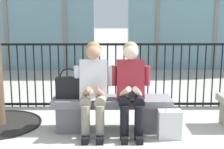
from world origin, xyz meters
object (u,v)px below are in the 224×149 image
object	(u,v)px
handbag_on_bench	(69,87)
shopping_bag	(170,124)
seated_person_with_phone	(93,85)
seated_person_companion	(131,85)
stone_bench	(112,110)

from	to	relation	value
handbag_on_bench	shopping_bag	xyz separation A→B (m)	(1.31, -0.31, -0.41)
seated_person_with_phone	seated_person_companion	world-z (taller)	same
seated_person_companion	seated_person_with_phone	bearing A→B (deg)	180.00
seated_person_with_phone	handbag_on_bench	world-z (taller)	seated_person_with_phone
stone_bench	handbag_on_bench	distance (m)	0.67
stone_bench	seated_person_with_phone	world-z (taller)	seated_person_with_phone
seated_person_with_phone	shopping_bag	xyz separation A→B (m)	(0.97, -0.19, -0.46)
handbag_on_bench	shopping_bag	bearing A→B (deg)	-13.29
seated_person_with_phone	seated_person_companion	bearing A→B (deg)	0.00
seated_person_with_phone	seated_person_companion	xyz separation A→B (m)	(0.49, 0.00, 0.00)
seated_person_companion	handbag_on_bench	world-z (taller)	seated_person_companion
seated_person_companion	handbag_on_bench	size ratio (longest dim) A/B	2.98
stone_bench	handbag_on_bench	xyz separation A→B (m)	(-0.58, -0.01, 0.33)
stone_bench	handbag_on_bench	world-z (taller)	handbag_on_bench
stone_bench	seated_person_companion	xyz separation A→B (m)	(0.24, -0.13, 0.38)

